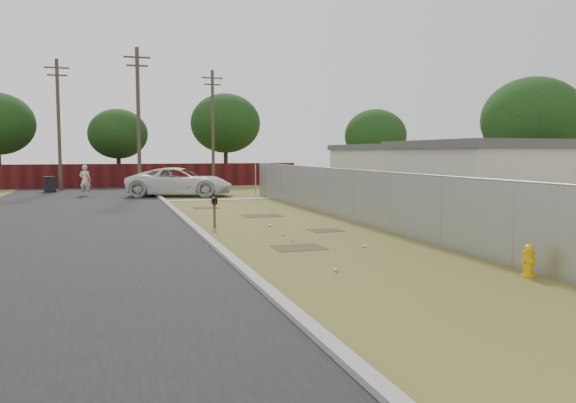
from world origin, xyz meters
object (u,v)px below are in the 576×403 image
object	(u,v)px
mailbox	(214,204)
pickup_truck	(180,182)
fire_hydrant	(529,261)
trash_bin	(50,184)
pedestrian	(85,180)

from	to	relation	value
mailbox	pickup_truck	bearing A→B (deg)	87.73
fire_hydrant	trash_bin	distance (m)	33.07
fire_hydrant	mailbox	world-z (taller)	mailbox
pedestrian	pickup_truck	bearing A→B (deg)	-179.45
trash_bin	mailbox	bearing A→B (deg)	-70.70
fire_hydrant	pedestrian	distance (m)	28.44
pedestrian	mailbox	bearing A→B (deg)	125.77
pedestrian	trash_bin	distance (m)	4.72
mailbox	trash_bin	world-z (taller)	mailbox
pedestrian	trash_bin	xyz separation A→B (m)	(-2.40, 4.04, -0.41)
mailbox	trash_bin	distance (m)	22.13
mailbox	pickup_truck	distance (m)	14.96
mailbox	pedestrian	world-z (taller)	pedestrian
pickup_truck	pedestrian	bearing A→B (deg)	90.03
mailbox	trash_bin	size ratio (longest dim) A/B	1.03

